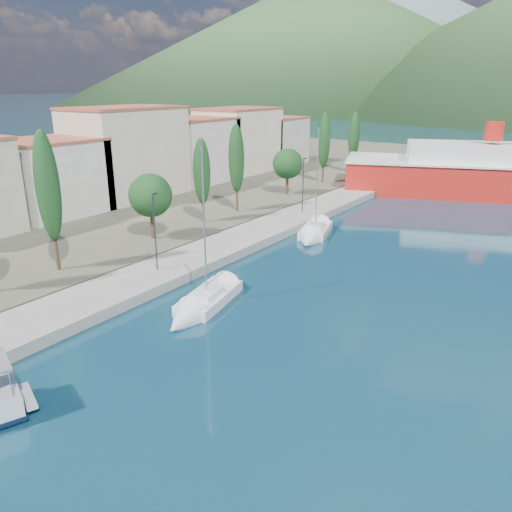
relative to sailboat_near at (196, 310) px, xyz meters
The scene contains 8 objects.
ground 109.86m from the sailboat_near, 88.82° to the left, with size 1400.00×1400.00×0.00m, color #11374B.
quay 17.21m from the sailboat_near, 113.04° to the left, with size 5.00×88.00×0.80m, color gray.
land_strip 51.66m from the sailboat_near, 149.99° to the left, with size 70.00×148.00×0.70m, color #565644.
town_buildings 40.33m from the sailboat_near, 138.03° to the left, with size 9.20×69.20×11.30m.
tree_row 25.75m from the sailboat_near, 122.09° to the left, with size 4.05×62.56×10.89m.
lamp_posts 8.29m from the sailboat_near, 155.69° to the left, with size 0.15×46.72×6.06m.
sailboat_near is the anchor object (origin of this frame).
sailboat_mid 19.60m from the sailboat_near, 95.44° to the left, with size 4.83×8.38×11.74m.
Camera 1 is at (18.43, -12.49, 14.68)m, focal length 35.00 mm.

